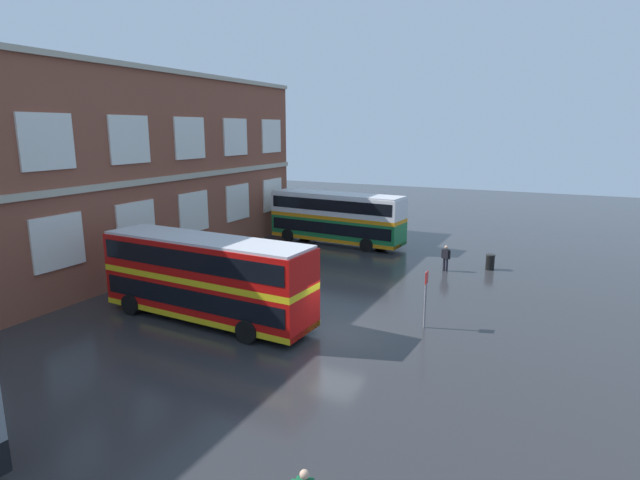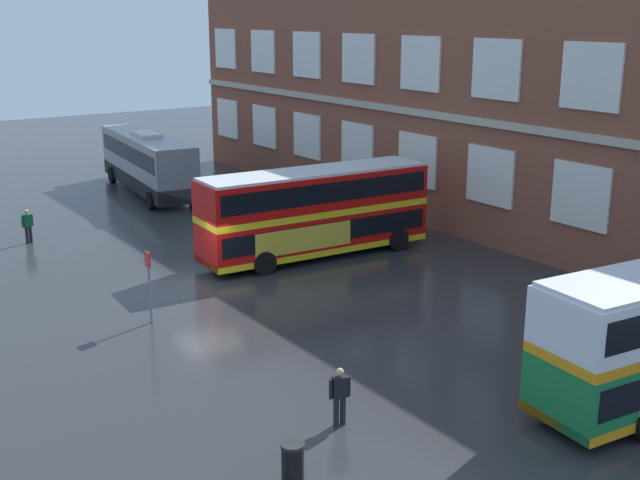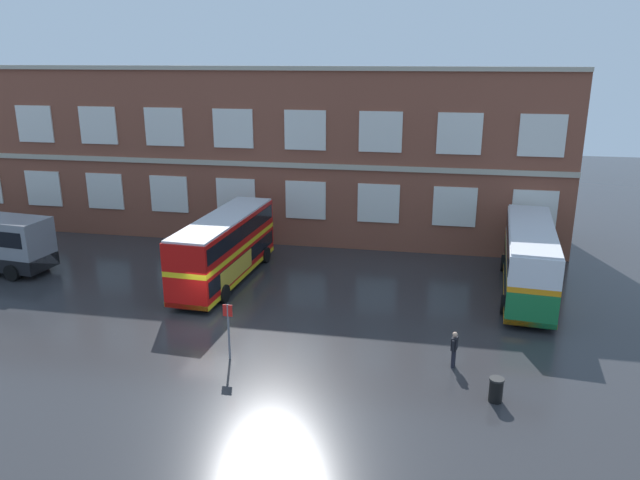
{
  "view_description": "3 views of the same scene",
  "coord_description": "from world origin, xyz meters",
  "px_view_note": "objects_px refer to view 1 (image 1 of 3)",
  "views": [
    {
      "loc": [
        -19.58,
        -8.73,
        9.05
      ],
      "look_at": [
        3.74,
        2.5,
        3.36
      ],
      "focal_mm": 28.45,
      "sensor_mm": 36.0,
      "label": 1
    },
    {
      "loc": [
        28.89,
        -14.14,
        10.99
      ],
      "look_at": [
        6.07,
        1.56,
        3.17
      ],
      "focal_mm": 45.55,
      "sensor_mm": 36.0,
      "label": 2
    },
    {
      "loc": [
        11.33,
        -27.29,
        13.4
      ],
      "look_at": [
        5.78,
        1.48,
        4.44
      ],
      "focal_mm": 33.93,
      "sensor_mm": 36.0,
      "label": 3
    }
  ],
  "objects_px": {
    "double_decker_middle": "(337,217)",
    "bus_stand_flag": "(426,294)",
    "second_passenger": "(446,257)",
    "double_decker_near": "(206,277)",
    "station_litter_bin": "(490,262)"
  },
  "relations": [
    {
      "from": "bus_stand_flag",
      "to": "second_passenger",
      "type": "bearing_deg",
      "value": 6.8
    },
    {
      "from": "double_decker_near",
      "to": "bus_stand_flag",
      "type": "relative_size",
      "value": 4.12
    },
    {
      "from": "double_decker_middle",
      "to": "bus_stand_flag",
      "type": "bearing_deg",
      "value": -143.02
    },
    {
      "from": "second_passenger",
      "to": "station_litter_bin",
      "type": "distance_m",
      "value": 3.07
    },
    {
      "from": "bus_stand_flag",
      "to": "station_litter_bin",
      "type": "xyz_separation_m",
      "value": [
        11.72,
        -1.37,
        -1.12
      ]
    },
    {
      "from": "double_decker_middle",
      "to": "bus_stand_flag",
      "type": "distance_m",
      "value": 18.08
    },
    {
      "from": "second_passenger",
      "to": "station_litter_bin",
      "type": "xyz_separation_m",
      "value": [
        1.63,
        -2.57,
        -0.41
      ]
    },
    {
      "from": "bus_stand_flag",
      "to": "station_litter_bin",
      "type": "relative_size",
      "value": 2.62
    },
    {
      "from": "station_litter_bin",
      "to": "second_passenger",
      "type": "bearing_deg",
      "value": 122.32
    },
    {
      "from": "double_decker_middle",
      "to": "station_litter_bin",
      "type": "bearing_deg",
      "value": -102.51
    },
    {
      "from": "double_decker_near",
      "to": "station_litter_bin",
      "type": "distance_m",
      "value": 18.95
    },
    {
      "from": "double_decker_near",
      "to": "station_litter_bin",
      "type": "relative_size",
      "value": 10.8
    },
    {
      "from": "double_decker_middle",
      "to": "second_passenger",
      "type": "xyz_separation_m",
      "value": [
        -4.34,
        -9.67,
        -1.22
      ]
    },
    {
      "from": "double_decker_near",
      "to": "bus_stand_flag",
      "type": "bearing_deg",
      "value": -69.69
    },
    {
      "from": "double_decker_near",
      "to": "bus_stand_flag",
      "type": "height_order",
      "value": "double_decker_near"
    }
  ]
}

